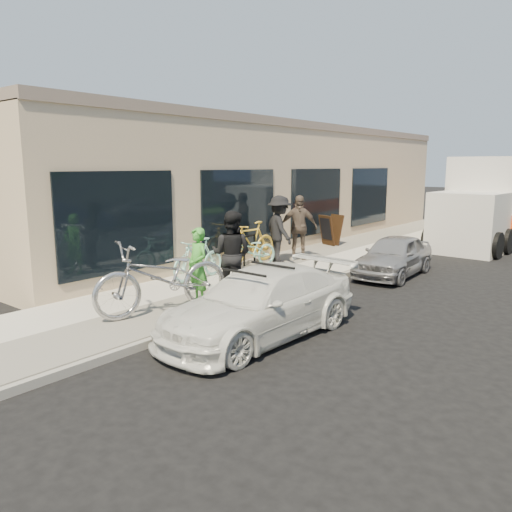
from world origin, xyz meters
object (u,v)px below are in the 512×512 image
Objects in this scene: bike_rack at (249,246)px; tandem_bike at (163,277)px; sedan_white at (260,303)px; cruiser_bike_c at (251,243)px; sedan_silver at (394,256)px; cruiser_bike_a at (198,259)px; cruiser_bike_b at (250,251)px; sandwich_board at (330,230)px; moving_truck at (493,206)px; woman_rider at (198,266)px; man_standing at (231,254)px; bystander_a at (279,229)px; bystander_b at (298,227)px.

bike_rack is 0.32× the size of tandem_bike.
cruiser_bike_c reaches higher than sedan_white.
sedan_silver is 1.92× the size of cruiser_bike_a.
sedan_white is 1.97m from tandem_bike.
sedan_white is 2.10× the size of cruiser_bike_c.
sedan_white is 2.33× the size of cruiser_bike_b.
sandwich_board reaches higher than cruiser_bike_a.
sedan_silver is at bearing -17.96° from sandwich_board.
tandem_bike is 1.35× the size of cruiser_bike_c.
moving_truck is 4.30× the size of woman_rider.
man_standing is (1.89, -7.14, 0.37)m from sandwich_board.
moving_truck is (3.92, 4.71, 0.71)m from sandwich_board.
woman_rider reaches higher than bike_rack.
sandwich_board is 0.68× the size of woman_rider.
cruiser_bike_b is (-3.27, 3.71, 0.03)m from sedan_white.
bystander_a reaches higher than tandem_bike.
man_standing is at bearing -56.50° from bike_rack.
man_standing is 4.58m from bystander_b.
moving_truck reaches higher than cruiser_bike_b.
sedan_silver is 1.69× the size of bystander_b.
sedan_silver is at bearing 95.66° from sedan_white.
bike_rack is 4.02m from woman_rider.
bike_rack is at bearing 143.50° from cruiser_bike_b.
sandwich_board reaches higher than bike_rack.
bystander_a is (0.28, 2.85, 0.44)m from cruiser_bike_a.
sedan_white is at bearing -89.00° from moving_truck.
tandem_bike reaches higher than sandwich_board.
man_standing is (0.19, 0.77, 0.14)m from woman_rider.
bystander_a is at bearing 119.85° from tandem_bike.
cruiser_bike_b is at bearing -78.13° from man_standing.
moving_truck reaches higher than sedan_silver.
moving_truck is 2.49× the size of tandem_bike.
bystander_a is (-1.22, 5.22, 0.25)m from tandem_bike.
moving_truck is 11.76m from cruiser_bike_a.
moving_truck is 10.04m from cruiser_bike_b.
man_standing is 1.10× the size of cruiser_bike_a.
woman_rider is at bearing -64.83° from bike_rack.
sedan_silver is at bearing 27.16° from bike_rack.
bystander_b is (-2.82, -0.21, 0.54)m from sedan_silver.
sedan_silver is at bearing 28.80° from cruiser_bike_c.
bystander_b is at bearing 122.13° from sedan_white.
bike_rack is 1.68m from bystander_b.
sandwich_board is 8.93m from tandem_bike.
sedan_white is 6.36m from bystander_b.
bystander_a reaches higher than sedan_silver.
bike_rack is 0.80× the size of sandwich_board.
cruiser_bike_c reaches higher than cruiser_bike_b.
bystander_a reaches higher than sandwich_board.
bystander_b is (-1.13, 6.02, 0.24)m from tandem_bike.
moving_truck reaches higher than bystander_a.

